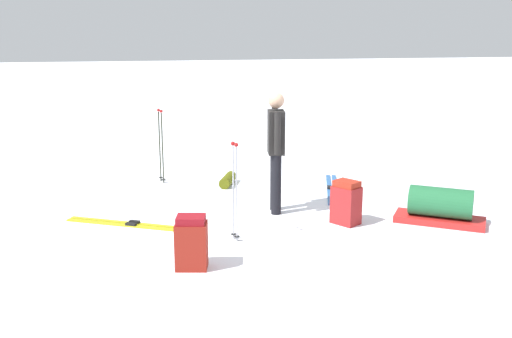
# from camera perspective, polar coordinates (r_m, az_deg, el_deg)

# --- Properties ---
(ground_plane) EXTENTS (80.00, 80.00, 0.00)m
(ground_plane) POSITION_cam_1_polar(r_m,az_deg,el_deg) (8.24, 0.00, -4.74)
(ground_plane) COLOR white
(skier_standing) EXTENTS (0.56, 0.27, 1.70)m
(skier_standing) POSITION_cam_1_polar(r_m,az_deg,el_deg) (8.31, 1.92, 2.21)
(skier_standing) COLOR black
(skier_standing) RESTS_ON ground_plane
(ski_pair_near) EXTENTS (1.78, 0.69, 0.05)m
(ski_pair_near) POSITION_cam_1_polar(r_m,az_deg,el_deg) (9.76, 7.29, -1.88)
(ski_pair_near) COLOR #2F62A4
(ski_pair_near) RESTS_ON ground_plane
(ski_pair_far) EXTENTS (1.02, 1.77, 0.05)m
(ski_pair_far) POSITION_cam_1_polar(r_m,az_deg,el_deg) (8.12, -11.68, -5.22)
(ski_pair_far) COLOR gold
(ski_pair_far) RESTS_ON ground_plane
(backpack_large_dark) EXTENTS (0.33, 0.39, 0.59)m
(backpack_large_dark) POSITION_cam_1_polar(r_m,az_deg,el_deg) (6.55, -6.19, -7.02)
(backpack_large_dark) COLOR maroon
(backpack_large_dark) RESTS_ON ground_plane
(backpack_bright) EXTENTS (0.43, 0.41, 0.59)m
(backpack_bright) POSITION_cam_1_polar(r_m,az_deg,el_deg) (8.04, 8.60, -3.21)
(backpack_bright) COLOR maroon
(backpack_bright) RESTS_ON ground_plane
(ski_poles_planted_near) EXTENTS (0.20, 0.11, 1.24)m
(ski_poles_planted_near) POSITION_cam_1_polar(r_m,az_deg,el_deg) (10.13, -9.07, 2.59)
(ski_poles_planted_near) COLOR black
(ski_poles_planted_near) RESTS_ON ground_plane
(ski_poles_planted_far) EXTENTS (0.16, 0.10, 1.23)m
(ski_poles_planted_far) POSITION_cam_1_polar(r_m,az_deg,el_deg) (7.23, -2.03, -1.66)
(ski_poles_planted_far) COLOR #AEB3BD
(ski_poles_planted_far) RESTS_ON ground_plane
(gear_sled) EXTENTS (1.02, 1.22, 0.49)m
(gear_sled) POSITION_cam_1_polar(r_m,az_deg,el_deg) (8.36, 17.20, -3.48)
(gear_sled) COLOR red
(gear_sled) RESTS_ON ground_plane
(sleeping_mat_rolled) EXTENTS (0.58, 0.37, 0.18)m
(sleeping_mat_rolled) POSITION_cam_1_polar(r_m,az_deg,el_deg) (9.93, -2.71, -1.05)
(sleeping_mat_rolled) COLOR #525710
(sleeping_mat_rolled) RESTS_ON ground_plane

